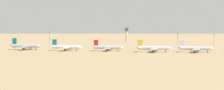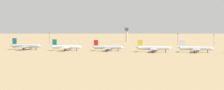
% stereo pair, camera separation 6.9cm
% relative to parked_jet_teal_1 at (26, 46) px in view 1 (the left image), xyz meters
% --- Properties ---
extents(ground, '(4000.00, 4000.00, 0.00)m').
position_rel_parked_jet_teal_1_xyz_m(ground, '(85.03, -13.05, -3.83)').
color(ground, tan).
extents(ridge_far_west, '(354.27, 305.04, 69.90)m').
position_rel_parked_jet_teal_1_xyz_m(ridge_far_west, '(-465.95, 1050.01, 31.12)').
color(ridge_far_west, gray).
rests_on(ridge_far_west, ground).
extents(ridge_west, '(350.62, 245.40, 85.73)m').
position_rel_parked_jet_teal_1_xyz_m(ridge_west, '(-148.22, 1137.20, 39.04)').
color(ridge_west, '#8E7B5D').
rests_on(ridge_west, ground).
extents(ridge_center, '(254.96, 236.71, 66.46)m').
position_rel_parked_jet_teal_1_xyz_m(ridge_center, '(97.40, 1138.56, 29.40)').
color(ridge_center, slate).
rests_on(ridge_center, ground).
extents(parked_jet_teal_1, '(35.36, 29.72, 11.68)m').
position_rel_parked_jet_teal_1_xyz_m(parked_jet_teal_1, '(0.00, 0.00, 0.00)').
color(parked_jet_teal_1, silver).
rests_on(parked_jet_teal_1, ground).
extents(parked_jet_teal_2, '(33.39, 27.93, 11.06)m').
position_rel_parked_jet_teal_1_xyz_m(parked_jet_teal_2, '(44.42, -2.80, -0.20)').
color(parked_jet_teal_2, white).
rests_on(parked_jet_teal_2, ground).
extents(parked_jet_red_3, '(32.20, 27.08, 10.64)m').
position_rel_parked_jet_teal_1_xyz_m(parked_jet_red_3, '(85.13, 2.57, -0.34)').
color(parked_jet_red_3, silver).
rests_on(parked_jet_red_3, ground).
extents(parked_jet_yellow_4, '(34.82, 29.27, 11.51)m').
position_rel_parked_jet_teal_1_xyz_m(parked_jet_yellow_4, '(130.28, -1.44, -0.06)').
color(parked_jet_yellow_4, silver).
rests_on(parked_jet_yellow_4, ground).
extents(parked_jet_white_5, '(34.05, 28.52, 11.27)m').
position_rel_parked_jet_teal_1_xyz_m(parked_jet_white_5, '(168.62, 3.97, -0.13)').
color(parked_jet_white_5, silver).
rests_on(parked_jet_white_5, ground).
extents(control_tower, '(5.20, 5.20, 20.38)m').
position_rel_parked_jet_teal_1_xyz_m(control_tower, '(66.95, 191.77, 8.47)').
color(control_tower, '#C6B793').
rests_on(control_tower, ground).
extents(light_pole_west, '(1.80, 0.50, 15.49)m').
position_rel_parked_jet_teal_1_xyz_m(light_pole_west, '(-21.45, 114.28, 5.12)').
color(light_pole_west, '#59595E').
rests_on(light_pole_west, ground).
extents(light_pole_mid, '(1.80, 0.50, 14.17)m').
position_rel_parked_jet_teal_1_xyz_m(light_pole_mid, '(144.76, 121.73, 4.44)').
color(light_pole_mid, '#59595E').
rests_on(light_pole_mid, ground).
extents(light_pole_east, '(1.80, 0.50, 13.21)m').
position_rel_parked_jet_teal_1_xyz_m(light_pole_east, '(188.13, 124.55, 3.94)').
color(light_pole_east, '#59595E').
rests_on(light_pole_east, ground).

